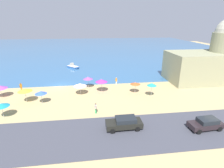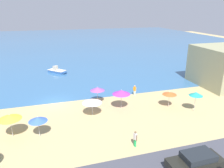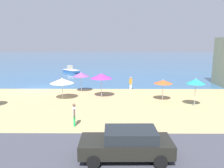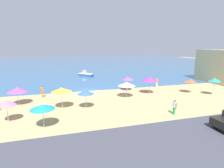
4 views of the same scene
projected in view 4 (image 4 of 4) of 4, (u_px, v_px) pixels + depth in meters
The scene contains 17 objects.
ground_plane at pixel (90, 91), 28.66m from camera, with size 160.00×160.00×0.00m, color tan.
sea at pixel (71, 62), 80.33m from camera, with size 150.00×110.00×0.05m, color #346494.
coastal_road at pixel (133, 154), 11.74m from camera, with size 80.00×8.00×0.06m, color #3F414B.
beach_umbrella_0 at pixel (190, 81), 26.92m from camera, with size 1.87×1.87×2.18m.
beach_umbrella_1 at pixel (42, 107), 15.18m from camera, with size 2.12×2.12×2.26m.
beach_umbrella_2 at pixel (127, 84), 24.65m from camera, with size 2.42×2.42×2.26m.
beach_umbrella_3 at pixel (86, 92), 20.14m from camera, with size 1.90×1.90×2.26m.
beach_umbrella_4 at pixel (128, 78), 28.21m from camera, with size 2.00×2.00×2.42m.
beach_umbrella_5 at pixel (6, 103), 16.34m from camera, with size 1.74×1.74×2.29m.
beach_umbrella_6 at pixel (215, 80), 25.53m from camera, with size 1.70×1.70×2.67m.
beach_umbrella_7 at pixel (150, 79), 26.40m from camera, with size 2.33×2.33×2.66m.
beach_umbrella_8 at pixel (61, 90), 20.00m from camera, with size 2.30×2.30×2.56m.
beach_umbrella_10 at pixel (18, 90), 21.44m from camera, with size 2.42×2.42×2.27m.
bather_0 at pixel (157, 82), 31.09m from camera, with size 0.37×0.51×1.64m.
bather_1 at pixel (42, 91), 24.65m from camera, with size 0.38×0.50×1.76m.
bather_3 at pixel (174, 106), 18.49m from camera, with size 0.28×0.56×1.65m.
skiff_nearshore at pixel (86, 74), 43.41m from camera, with size 3.75×3.83×1.35m.
Camera 4 is at (-4.29, -27.68, 7.10)m, focal length 28.00 mm.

